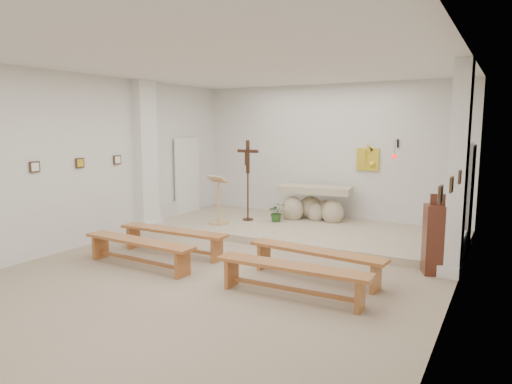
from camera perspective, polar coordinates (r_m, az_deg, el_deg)
The scene contains 27 objects.
ground at distance 7.72m, azimuth -4.74°, elevation -10.36°, with size 7.00×10.00×0.00m, color tan.
wall_left at distance 9.74m, azimuth -22.15°, elevation 3.48°, with size 0.02×10.00×3.50m, color silver.
wall_right at distance 6.12m, azimuth 23.25°, elevation 0.92°, with size 0.02×10.00×3.50m, color silver.
wall_back at distance 11.80m, azimuth 8.92°, elevation 4.71°, with size 7.00×0.02×3.50m, color silver.
ceiling at distance 7.39m, azimuth -5.07°, elevation 16.25°, with size 7.00×10.00×0.02m, color silver.
sanctuary_platform at distance 10.66m, azimuth 5.89°, elevation -4.71°, with size 6.98×3.00×0.15m, color #C2AE95.
pilaster_left at distance 11.01m, azimuth -13.59°, elevation 4.34°, with size 0.26×0.55×3.50m, color white.
pilaster_right at distance 8.11m, azimuth 23.97°, elevation 2.53°, with size 0.26×0.55×3.50m, color white.
gold_wall_relief at distance 11.45m, azimuth 13.79°, elevation 3.97°, with size 0.55×0.04×0.55m, color yellow.
sanctuary_lamp at distance 11.03m, azimuth 16.97°, elevation 4.52°, with size 0.11×0.36×0.44m.
station_frame_left_front at distance 9.26m, azimuth -25.93°, elevation 2.85°, with size 0.03×0.20×0.20m, color #3E2B1B.
station_frame_left_mid at distance 9.86m, azimuth -21.16°, elevation 3.40°, with size 0.03×0.20×0.20m, color #3E2B1B.
station_frame_left_rear at distance 10.52m, azimuth -16.96°, elevation 3.87°, with size 0.03×0.20×0.20m, color #3E2B1B.
station_frame_right_front at distance 5.33m, azimuth 22.07°, elevation -0.32°, with size 0.03×0.20×0.20m, color #3E2B1B.
station_frame_right_mid at distance 6.32m, azimuth 23.25°, elevation 0.86°, with size 0.03×0.20×0.20m, color #3E2B1B.
station_frame_right_rear at distance 7.31m, azimuth 24.12°, elevation 1.73°, with size 0.03×0.20×0.20m, color #3E2B1B.
radiator_left at distance 11.76m, azimuth -11.24°, elevation -2.63°, with size 0.10×0.85×0.52m, color silver.
radiator_right at distance 9.04m, azimuth 24.24°, elevation -6.50°, with size 0.10×0.85×0.52m, color silver.
altar at distance 11.41m, azimuth 7.23°, elevation -1.67°, with size 1.86×0.91×0.92m.
lectern at distance 10.79m, azimuth -4.78°, elevation -1.00°, with size 0.42×0.36×1.17m.
crucifix_stand at distance 11.14m, azimuth -1.04°, elevation 2.22°, with size 0.60×0.26×1.97m.
potted_plant at distance 11.10m, azimuth 2.62°, elevation -2.54°, with size 0.42×0.36×0.46m, color #2A5220.
donation_pedestal at distance 8.18m, azimuth 21.51°, elevation -5.49°, with size 0.47×0.47×1.36m.
bench_left_front at distance 8.95m, azimuth -10.35°, elevation -5.38°, with size 2.33×0.43×0.49m.
bench_right_front at distance 7.47m, azimuth 7.49°, elevation -8.06°, with size 2.35×0.58×0.49m.
bench_left_second at distance 8.29m, azimuth -14.47°, elevation -6.62°, with size 2.34×0.47×0.49m.
bench_right_second at distance 6.66m, azimuth 4.46°, elevation -10.06°, with size 2.33×0.43×0.49m.
Camera 1 is at (4.12, -6.04, 2.46)m, focal length 32.00 mm.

